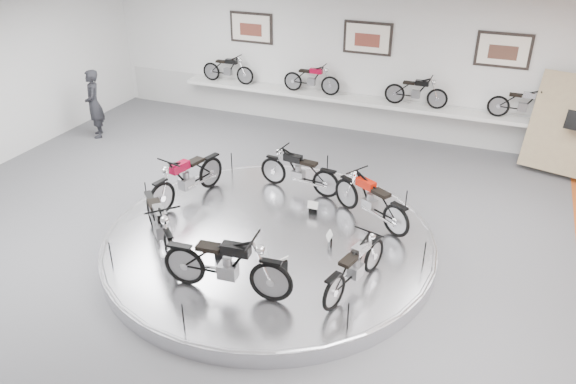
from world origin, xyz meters
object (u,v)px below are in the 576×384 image
at_px(bike_d, 160,223).
at_px(bike_a, 371,199).
at_px(bike_c, 187,177).
at_px(bike_f, 355,265).
at_px(display_platform, 269,242).
at_px(shelf, 361,101).
at_px(bike_b, 299,171).
at_px(visitor, 94,104).
at_px(bike_e, 226,264).

bearing_deg(bike_d, bike_a, 79.11).
xyz_separation_m(bike_a, bike_c, (-3.86, -0.60, 0.04)).
distance_m(bike_d, bike_f, 3.67).
relative_size(display_platform, bike_c, 3.45).
relative_size(shelf, bike_f, 6.85).
height_order(shelf, bike_b, bike_b).
xyz_separation_m(display_platform, bike_f, (1.99, -0.98, 0.62)).
bearing_deg(visitor, shelf, 74.00).
xyz_separation_m(bike_b, bike_e, (0.22, -3.82, 0.08)).
relative_size(bike_b, bike_e, 0.86).
height_order(shelf, visitor, visitor).
distance_m(bike_a, bike_e, 3.49).
height_order(bike_b, visitor, visitor).
height_order(bike_f, visitor, visitor).
bearing_deg(shelf, bike_f, -74.90).
bearing_deg(bike_f, bike_b, 50.75).
relative_size(bike_b, bike_f, 1.03).
bearing_deg(bike_e, shelf, 85.22).
bearing_deg(display_platform, bike_a, 37.08).
distance_m(bike_c, visitor, 5.45).
relative_size(display_platform, visitor, 3.33).
distance_m(display_platform, bike_f, 2.30).
height_order(display_platform, bike_e, bike_e).
height_order(bike_d, visitor, visitor).
relative_size(shelf, visitor, 5.72).
xyz_separation_m(bike_a, bike_d, (-3.34, -2.41, 0.03)).
distance_m(bike_f, visitor, 9.92).
height_order(bike_b, bike_d, bike_d).
height_order(bike_b, bike_e, bike_e).
bearing_deg(bike_b, shelf, -85.12).
bearing_deg(bike_b, bike_f, 132.85).
height_order(bike_d, bike_e, bike_e).
bearing_deg(bike_a, bike_d, 65.51).
distance_m(shelf, bike_e, 8.26).
bearing_deg(bike_a, bike_f, 128.17).
xyz_separation_m(bike_a, bike_e, (-1.59, -3.11, 0.06)).
distance_m(bike_b, bike_c, 2.44).
bearing_deg(bike_e, bike_d, 152.82).
bearing_deg(bike_a, bike_c, 38.52).
distance_m(bike_a, bike_f, 2.25).
height_order(bike_a, bike_e, bike_e).
bearing_deg(bike_c, visitor, -107.58).
bearing_deg(display_platform, bike_f, -26.11).
distance_m(bike_a, bike_d, 4.11).
bearing_deg(bike_c, bike_f, 81.92).
relative_size(bike_c, bike_d, 1.01).
bearing_deg(bike_c, bike_a, 111.96).
relative_size(bike_e, bike_f, 1.20).
bearing_deg(bike_f, display_platform, 78.61).
relative_size(display_platform, bike_b, 3.86).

